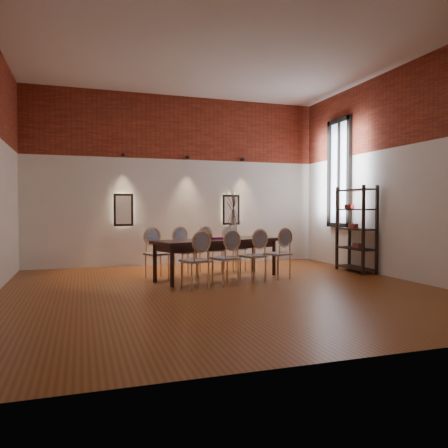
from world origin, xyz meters
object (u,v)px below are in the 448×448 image
object	(u,v)px
chair_near_c	(253,256)
chair_near_b	(225,258)
book	(218,238)
chair_far_a	(157,254)
chair_far_d	(235,249)
chair_far_b	(185,252)
vase	(233,231)
dining_table	(217,259)
shelving_rack	(356,229)
chair_near_d	(278,254)
chair_near_a	(195,261)
bowl	(206,235)
chair_far_c	(211,250)

from	to	relation	value
chair_near_c	chair_near_b	bearing A→B (deg)	-180.00
chair_near_c	book	bearing A→B (deg)	112.97
chair_far_a	chair_far_d	distance (m)	1.86
chair_far_b	vase	xyz separation A→B (m)	(0.86, -0.44, 0.43)
dining_table	shelving_rack	distance (m)	3.09
chair_near_d	vase	world-z (taller)	vase
chair_far_d	chair_near_a	bearing A→B (deg)	36.15
chair_near_b	chair_near_a	bearing A→B (deg)	180.00
chair_near_d	chair_far_a	distance (m)	2.30
chair_near_a	chair_near_c	size ratio (longest dim) A/B	1.00
dining_table	vase	size ratio (longest dim) A/B	8.25
bowl	dining_table	bearing A→B (deg)	27.23
chair_far_b	shelving_rack	xyz separation A→B (m)	(3.54, -0.60, 0.43)
chair_far_a	chair_far_b	distance (m)	0.62
chair_near_c	book	world-z (taller)	chair_near_c
chair_near_a	chair_far_b	world-z (taller)	same
dining_table	shelving_rack	xyz separation A→B (m)	(3.04, -0.05, 0.53)
chair_far_b	bowl	size ratio (longest dim) A/B	3.92
shelving_rack	book	bearing A→B (deg)	178.80
chair_near_b	chair_far_b	size ratio (longest dim) A/B	1.00
chair_far_d	vase	xyz separation A→B (m)	(-0.32, -0.81, 0.43)
chair_near_d	chair_far_c	size ratio (longest dim) A/B	1.00
chair_far_a	book	bearing A→B (deg)	144.83
chair_near_d	chair_far_c	bearing A→B (deg)	114.53
book	shelving_rack	bearing A→B (deg)	-1.25
chair_far_d	vase	bearing A→B (deg)	50.94
chair_near_a	chair_near_b	bearing A→B (deg)	-0.00
chair_near_d	chair_far_b	distance (m)	1.83
chair_near_b	chair_far_c	world-z (taller)	same
chair_near_a	chair_near_d	xyz separation A→B (m)	(1.77, 0.56, 0.00)
vase	chair_near_a	bearing A→B (deg)	-134.93
chair_far_d	shelving_rack	xyz separation A→B (m)	(2.36, -0.98, 0.43)
chair_near_d	chair_far_b	xyz separation A→B (m)	(-1.59, 0.92, 0.00)
dining_table	book	xyz separation A→B (m)	(0.01, 0.02, 0.39)
chair_far_d	bowl	bearing A→B (deg)	30.74
chair_far_b	vase	distance (m)	1.06
chair_far_b	chair_near_c	bearing A→B (deg)	114.53
chair_near_d	chair_far_c	distance (m)	1.49
chair_near_d	shelving_rack	xyz separation A→B (m)	(1.95, 0.32, 0.43)
chair_far_d	bowl	xyz separation A→B (m)	(-0.95, -1.06, 0.37)
chair_near_d	chair_far_a	xyz separation A→B (m)	(-2.18, 0.73, 0.00)
chair_near_c	chair_far_b	xyz separation A→B (m)	(-1.00, 1.10, 0.00)
chair_far_a	chair_far_d	world-z (taller)	same
chair_far_b	bowl	world-z (taller)	chair_far_b
chair_far_c	chair_far_a	bearing A→B (deg)	0.00
book	chair_near_a	bearing A→B (deg)	-126.23
chair_near_c	chair_near_d	xyz separation A→B (m)	(0.59, 0.19, 0.00)
dining_table	chair_far_d	xyz separation A→B (m)	(0.68, 0.93, 0.09)
chair_far_a	bowl	size ratio (longest dim) A/B	3.92
chair_near_c	chair_near_d	world-z (taller)	same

